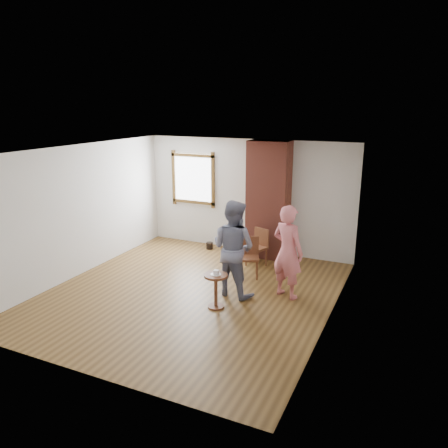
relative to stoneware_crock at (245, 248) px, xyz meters
The scene contains 12 objects.
ground 2.18m from the stoneware_crock, 95.23° to the right, with size 5.50×5.50×0.00m, color brown.
room_shell 2.22m from the stoneware_crock, 99.29° to the right, with size 5.04×5.52×2.62m.
brick_chimney 1.19m from the stoneware_crock, 40.58° to the left, with size 0.90×0.50×2.60m, color brown.
stoneware_crock is the anchor object (origin of this frame).
dark_pot 1.05m from the stoneware_crock, 166.39° to the left, with size 0.16×0.16×0.16m, color black.
dining_chair_left 0.54m from the stoneware_crock, 34.07° to the right, with size 0.48×0.48×0.80m.
dining_chair_right 1.06m from the stoneware_crock, 63.37° to the right, with size 0.49×0.49×0.80m.
side_table 2.54m from the stoneware_crock, 79.28° to the right, with size 0.40×0.40×0.60m.
cake_plate 2.56m from the stoneware_crock, 79.28° to the right, with size 0.18×0.18×0.01m, color white.
cake_slice 2.57m from the stoneware_crock, 79.06° to the right, with size 0.08×0.07×0.06m, color silver.
man 2.02m from the stoneware_crock, 74.45° to the right, with size 0.85×0.66×1.75m, color #121333.
person_pink 2.19m from the stoneware_crock, 47.32° to the right, with size 0.62×0.40×1.69m, color #DD6E75.
Camera 1 is at (3.63, -6.46, 3.37)m, focal length 35.00 mm.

